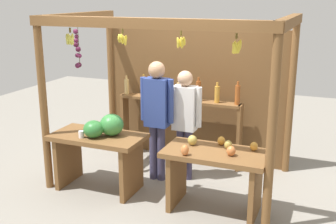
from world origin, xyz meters
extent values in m
plane|color=gray|center=(0.00, 0.00, 0.00)|extent=(12.00, 12.00, 0.00)
cylinder|color=brown|center=(-1.45, -0.88, 1.14)|extent=(0.10, 0.10, 2.28)
cylinder|color=brown|center=(1.45, -0.88, 1.14)|extent=(0.10, 0.10, 2.28)
cylinder|color=brown|center=(-1.45, 0.88, 1.14)|extent=(0.10, 0.10, 2.28)
cylinder|color=brown|center=(1.45, 0.88, 1.14)|extent=(0.10, 0.10, 2.28)
cube|color=brown|center=(0.00, -0.88, 2.22)|extent=(3.01, 0.12, 0.12)
cube|color=brown|center=(-1.45, 0.00, 2.22)|extent=(0.12, 1.86, 0.12)
cube|color=brown|center=(1.45, 0.00, 2.22)|extent=(0.12, 1.86, 0.12)
cube|color=brown|center=(0.00, 0.90, 1.03)|extent=(2.91, 0.04, 2.05)
cylinder|color=brown|center=(1.02, -0.79, 2.11)|extent=(0.02, 0.02, 0.06)
ellipsoid|color=yellow|center=(1.05, -0.79, 2.01)|extent=(0.04, 0.07, 0.13)
ellipsoid|color=yellow|center=(1.05, -0.76, 2.02)|extent=(0.05, 0.05, 0.13)
ellipsoid|color=yellow|center=(1.03, -0.76, 2.00)|extent=(0.05, 0.04, 0.13)
ellipsoid|color=yellow|center=(1.00, -0.76, 1.98)|extent=(0.08, 0.06, 0.13)
ellipsoid|color=yellow|center=(1.00, -0.78, 2.00)|extent=(0.05, 0.06, 0.13)
ellipsoid|color=yellow|center=(1.00, -0.80, 1.99)|extent=(0.04, 0.06, 0.13)
ellipsoid|color=yellow|center=(1.01, -0.81, 1.99)|extent=(0.08, 0.06, 0.13)
ellipsoid|color=yellow|center=(1.02, -0.82, 1.99)|extent=(0.08, 0.04, 0.13)
ellipsoid|color=yellow|center=(1.03, -0.80, 1.99)|extent=(0.06, 0.07, 0.13)
cylinder|color=brown|center=(0.36, -0.68, 2.11)|extent=(0.02, 0.02, 0.06)
ellipsoid|color=yellow|center=(0.40, -0.68, 2.03)|extent=(0.04, 0.07, 0.11)
ellipsoid|color=yellow|center=(0.37, -0.66, 1.99)|extent=(0.06, 0.05, 0.12)
ellipsoid|color=yellow|center=(0.35, -0.66, 2.01)|extent=(0.05, 0.05, 0.12)
ellipsoid|color=yellow|center=(0.33, -0.68, 2.00)|extent=(0.04, 0.07, 0.11)
ellipsoid|color=yellow|center=(0.35, -0.72, 2.02)|extent=(0.06, 0.04, 0.12)
ellipsoid|color=yellow|center=(0.38, -0.71, 2.02)|extent=(0.06, 0.05, 0.12)
cylinder|color=brown|center=(-1.02, -0.82, 2.11)|extent=(0.02, 0.02, 0.06)
ellipsoid|color=#D1CC4C|center=(-1.00, -0.82, 2.00)|extent=(0.04, 0.07, 0.13)
ellipsoid|color=#D1CC4C|center=(-1.00, -0.80, 2.02)|extent=(0.07, 0.07, 0.13)
ellipsoid|color=#D1CC4C|center=(-1.02, -0.78, 1.99)|extent=(0.06, 0.04, 0.13)
ellipsoid|color=#D1CC4C|center=(-1.03, -0.80, 1.99)|extent=(0.06, 0.07, 0.13)
ellipsoid|color=#D1CC4C|center=(-1.06, -0.81, 2.00)|extent=(0.04, 0.07, 0.13)
ellipsoid|color=#D1CC4C|center=(-1.05, -0.84, 2.02)|extent=(0.07, 0.07, 0.13)
ellipsoid|color=#D1CC4C|center=(-1.02, -0.84, 2.02)|extent=(0.06, 0.04, 0.13)
ellipsoid|color=#D1CC4C|center=(-0.99, -0.85, 2.00)|extent=(0.07, 0.07, 0.13)
cylinder|color=brown|center=(-0.36, -0.70, 2.11)|extent=(0.02, 0.02, 0.06)
ellipsoid|color=yellow|center=(-0.34, -0.70, 1.99)|extent=(0.04, 0.08, 0.11)
ellipsoid|color=yellow|center=(-0.34, -0.67, 2.02)|extent=(0.06, 0.06, 0.11)
ellipsoid|color=yellow|center=(-0.37, -0.66, 2.00)|extent=(0.08, 0.04, 0.11)
ellipsoid|color=yellow|center=(-0.40, -0.69, 2.03)|extent=(0.04, 0.05, 0.11)
ellipsoid|color=yellow|center=(-0.40, -0.73, 2.03)|extent=(0.06, 0.07, 0.11)
ellipsoid|color=yellow|center=(-0.38, -0.74, 2.03)|extent=(0.08, 0.05, 0.11)
ellipsoid|color=yellow|center=(-0.34, -0.72, 2.02)|extent=(0.06, 0.06, 0.11)
cylinder|color=#4C422D|center=(-1.16, -0.43, 1.87)|extent=(0.01, 0.01, 0.55)
sphere|color=#511938|center=(-1.19, -0.44, 2.06)|extent=(0.07, 0.07, 0.07)
sphere|color=#511938|center=(-1.19, -0.43, 2.00)|extent=(0.06, 0.06, 0.06)
sphere|color=#511938|center=(-1.19, -0.45, 1.95)|extent=(0.06, 0.06, 0.06)
sphere|color=#47142D|center=(-1.19, -0.46, 1.90)|extent=(0.07, 0.07, 0.07)
sphere|color=#47142D|center=(-1.16, -0.46, 1.84)|extent=(0.07, 0.07, 0.07)
sphere|color=#601E42|center=(-1.15, -0.45, 1.75)|extent=(0.06, 0.06, 0.06)
sphere|color=#47142D|center=(-1.19, -0.45, 1.75)|extent=(0.06, 0.06, 0.06)
sphere|color=#511938|center=(-1.18, -0.46, 1.62)|extent=(0.07, 0.07, 0.07)
sphere|color=#47142D|center=(-1.19, -0.41, 1.62)|extent=(0.07, 0.07, 0.07)
cube|color=brown|center=(-0.80, -0.66, 0.73)|extent=(1.22, 0.64, 0.06)
cube|color=brown|center=(-1.29, -0.66, 0.35)|extent=(0.06, 0.58, 0.70)
cube|color=brown|center=(-0.31, -0.66, 0.35)|extent=(0.06, 0.58, 0.70)
ellipsoid|color=#38843D|center=(-0.61, -0.61, 0.90)|extent=(0.42, 0.42, 0.29)
ellipsoid|color=#2D7533|center=(-0.79, -0.77, 0.87)|extent=(0.36, 0.36, 0.22)
cylinder|color=white|center=(-0.93, -0.84, 0.81)|extent=(0.07, 0.07, 0.09)
cube|color=brown|center=(0.80, -0.66, 0.73)|extent=(1.22, 0.64, 0.06)
cube|color=brown|center=(0.31, -0.66, 0.35)|extent=(0.06, 0.58, 0.70)
cube|color=brown|center=(1.29, -0.66, 0.35)|extent=(0.06, 0.58, 0.70)
ellipsoid|color=gold|center=(1.21, -0.47, 0.81)|extent=(0.13, 0.13, 0.11)
ellipsoid|color=#CC7038|center=(1.00, -0.74, 0.82)|extent=(0.14, 0.14, 0.12)
ellipsoid|color=gold|center=(0.80, -0.42, 0.81)|extent=(0.10, 0.10, 0.10)
ellipsoid|color=#CC7038|center=(0.51, -0.92, 0.82)|extent=(0.13, 0.13, 0.12)
ellipsoid|color=#B79E47|center=(0.92, -0.54, 0.82)|extent=(0.12, 0.12, 0.11)
ellipsoid|color=#B79E47|center=(0.48, -0.57, 0.82)|extent=(0.15, 0.15, 0.13)
cube|color=brown|center=(-1.10, 0.66, 0.50)|extent=(0.05, 0.20, 1.00)
cube|color=brown|center=(0.79, 0.66, 0.50)|extent=(0.05, 0.20, 1.00)
cube|color=brown|center=(-0.15, 0.66, 0.98)|extent=(1.89, 0.22, 0.04)
cylinder|color=#D8B266|center=(-1.05, 0.66, 1.12)|extent=(0.07, 0.07, 0.24)
cylinder|color=#D8B266|center=(-1.05, 0.66, 1.27)|extent=(0.03, 0.03, 0.06)
cylinder|color=gold|center=(-0.75, 0.66, 1.14)|extent=(0.06, 0.06, 0.28)
cylinder|color=gold|center=(-0.75, 0.66, 1.31)|extent=(0.03, 0.03, 0.06)
cylinder|color=#338C4C|center=(-0.45, 0.66, 1.11)|extent=(0.06, 0.06, 0.23)
cylinder|color=#338C4C|center=(-0.45, 0.66, 1.26)|extent=(0.03, 0.03, 0.06)
cylinder|color=#D8B266|center=(-0.15, 0.66, 1.13)|extent=(0.08, 0.08, 0.26)
cylinder|color=#D8B266|center=(-0.15, 0.66, 1.29)|extent=(0.04, 0.04, 0.06)
cylinder|color=#994C1E|center=(0.15, 0.66, 1.15)|extent=(0.07, 0.07, 0.30)
cylinder|color=#994C1E|center=(0.15, 0.66, 1.33)|extent=(0.03, 0.03, 0.06)
cylinder|color=gold|center=(0.43, 0.66, 1.12)|extent=(0.07, 0.07, 0.24)
cylinder|color=gold|center=(0.43, 0.66, 1.27)|extent=(0.03, 0.03, 0.06)
cylinder|color=#994C1E|center=(0.73, 0.66, 1.14)|extent=(0.07, 0.07, 0.28)
cylinder|color=#994C1E|center=(0.73, 0.66, 1.31)|extent=(0.03, 0.03, 0.06)
cylinder|color=#3F3C5C|center=(-0.25, -0.10, 0.39)|extent=(0.11, 0.11, 0.79)
cylinder|color=#3F3C5C|center=(-0.13, -0.10, 0.39)|extent=(0.11, 0.11, 0.79)
cube|color=#2D428C|center=(-0.19, -0.10, 1.12)|extent=(0.32, 0.19, 0.67)
cylinder|color=#2D428C|center=(-0.39, -0.10, 1.15)|extent=(0.08, 0.08, 0.60)
cylinder|color=#2D428C|center=(0.01, -0.10, 1.15)|extent=(0.08, 0.08, 0.60)
sphere|color=tan|center=(-0.19, -0.10, 1.57)|extent=(0.23, 0.23, 0.23)
cylinder|color=#393450|center=(0.09, 0.07, 0.36)|extent=(0.11, 0.11, 0.73)
cylinder|color=#393450|center=(0.21, 0.07, 0.36)|extent=(0.11, 0.11, 0.73)
cube|color=white|center=(0.15, 0.07, 1.03)|extent=(0.32, 0.19, 0.61)
cylinder|color=white|center=(-0.05, 0.07, 1.06)|extent=(0.08, 0.08, 0.55)
cylinder|color=white|center=(0.35, 0.07, 1.06)|extent=(0.08, 0.08, 0.55)
sphere|color=tan|center=(0.15, 0.07, 1.45)|extent=(0.21, 0.21, 0.21)
camera|label=1|loc=(2.02, -5.15, 2.52)|focal=45.00mm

